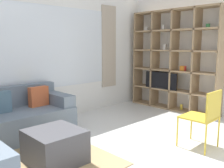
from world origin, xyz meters
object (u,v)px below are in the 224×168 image
shelving_unit (175,61)px  ottoman (55,147)px  couch_main (10,120)px  folding_chair (205,114)px

shelving_unit → ottoman: (-3.47, -0.46, -0.91)m
shelving_unit → couch_main: shelving_unit is taller
shelving_unit → folding_chair: size_ratio=2.64×
shelving_unit → couch_main: (-3.53, 0.78, -0.82)m
couch_main → ottoman: couch_main is taller
shelving_unit → folding_chair: bearing=-137.0°
couch_main → folding_chair: size_ratio=2.23×
couch_main → folding_chair: (1.86, -2.35, 0.21)m
couch_main → folding_chair: bearing=-51.7°
shelving_unit → couch_main: size_ratio=1.19×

